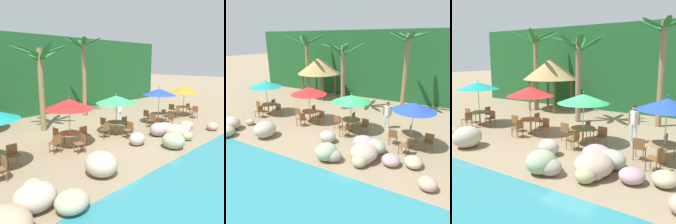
# 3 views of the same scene
# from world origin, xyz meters

# --- Properties ---
(ground_plane) EXTENTS (120.00, 120.00, 0.00)m
(ground_plane) POSITION_xyz_m (0.00, 0.00, 0.00)
(ground_plane) COLOR #937F60
(terrace_deck) EXTENTS (18.00, 5.20, 0.01)m
(terrace_deck) POSITION_xyz_m (0.00, 0.00, 0.00)
(terrace_deck) COLOR #937F60
(terrace_deck) RESTS_ON ground
(foliage_backdrop) EXTENTS (28.00, 2.40, 6.00)m
(foliage_backdrop) POSITION_xyz_m (0.00, 9.00, 3.00)
(foliage_backdrop) COLOR #1E5628
(foliage_backdrop) RESTS_ON ground
(rock_seawall) EXTENTS (13.22, 3.28, 0.89)m
(rock_seawall) POSITION_xyz_m (-1.19, -2.78, 0.36)
(rock_seawall) COLOR #BDB198
(rock_seawall) RESTS_ON ground
(umbrella_teal) EXTENTS (2.29, 2.29, 2.52)m
(umbrella_teal) POSITION_xyz_m (-6.28, 0.03, 2.21)
(umbrella_teal) COLOR silver
(umbrella_teal) RESTS_ON ground
(dining_table_teal) EXTENTS (1.10, 1.10, 0.74)m
(dining_table_teal) POSITION_xyz_m (-6.28, 0.03, 0.61)
(dining_table_teal) COLOR #A37547
(dining_table_teal) RESTS_ON ground
(chair_teal_seaward) EXTENTS (0.43, 0.44, 0.87)m
(chair_teal_seaward) POSITION_xyz_m (-5.43, 0.10, 0.51)
(chair_teal_seaward) COLOR brown
(chair_teal_seaward) RESTS_ON ground
(chair_teal_inland) EXTENTS (0.46, 0.46, 0.87)m
(chair_teal_inland) POSITION_xyz_m (-6.45, 0.87, 0.51)
(chair_teal_inland) COLOR brown
(chair_teal_inland) RESTS_ON ground
(chair_teal_left) EXTENTS (0.45, 0.46, 0.87)m
(chair_teal_left) POSITION_xyz_m (-7.13, -0.00, 0.51)
(chair_teal_left) COLOR brown
(chair_teal_left) RESTS_ON ground
(chair_teal_right) EXTENTS (0.44, 0.44, 0.87)m
(chair_teal_right) POSITION_xyz_m (-6.22, -0.82, 0.51)
(chair_teal_right) COLOR brown
(chair_teal_right) RESTS_ON ground
(umbrella_red) EXTENTS (2.28, 2.28, 2.46)m
(umbrella_red) POSITION_xyz_m (-2.68, 0.21, 2.12)
(umbrella_red) COLOR silver
(umbrella_red) RESTS_ON ground
(dining_table_red) EXTENTS (1.10, 1.10, 0.74)m
(dining_table_red) POSITION_xyz_m (-2.68, 0.21, 0.61)
(dining_table_red) COLOR #A37547
(dining_table_red) RESTS_ON ground
(chair_red_seaward) EXTENTS (0.46, 0.47, 0.87)m
(chair_red_seaward) POSITION_xyz_m (-1.83, 0.22, 0.51)
(chair_red_seaward) COLOR brown
(chair_red_seaward) RESTS_ON ground
(chair_red_inland) EXTENTS (0.46, 0.45, 0.87)m
(chair_red_inland) POSITION_xyz_m (-2.84, 1.05, 0.51)
(chair_red_inland) COLOR brown
(chair_red_inland) RESTS_ON ground
(chair_red_left) EXTENTS (0.44, 0.44, 0.87)m
(chair_red_left) POSITION_xyz_m (-3.53, 0.09, 0.51)
(chair_red_left) COLOR brown
(chair_red_left) RESTS_ON ground
(chair_red_right) EXTENTS (0.48, 0.47, 0.87)m
(chair_red_right) POSITION_xyz_m (-2.71, -0.64, 0.51)
(chair_red_right) COLOR brown
(chair_red_right) RESTS_ON ground
(umbrella_green) EXTENTS (2.23, 2.23, 2.33)m
(umbrella_green) POSITION_xyz_m (0.34, 0.14, 2.01)
(umbrella_green) COLOR silver
(umbrella_green) RESTS_ON ground
(dining_table_green) EXTENTS (1.10, 1.10, 0.74)m
(dining_table_green) POSITION_xyz_m (0.34, 0.14, 0.61)
(dining_table_green) COLOR #A37547
(dining_table_green) RESTS_ON ground
(chair_green_seaward) EXTENTS (0.43, 0.44, 0.87)m
(chair_green_seaward) POSITION_xyz_m (1.19, 0.20, 0.51)
(chair_green_seaward) COLOR brown
(chair_green_seaward) RESTS_ON ground
(chair_green_inland) EXTENTS (0.43, 0.42, 0.87)m
(chair_green_inland) POSITION_xyz_m (0.24, 0.99, 0.51)
(chair_green_inland) COLOR brown
(chair_green_inland) RESTS_ON ground
(chair_green_left) EXTENTS (0.45, 0.46, 0.87)m
(chair_green_left) POSITION_xyz_m (-0.51, 0.11, 0.51)
(chair_green_left) COLOR brown
(chair_green_left) RESTS_ON ground
(chair_green_right) EXTENTS (0.43, 0.42, 0.87)m
(chair_green_right) POSITION_xyz_m (0.43, -0.71, 0.51)
(chair_green_right) COLOR brown
(chair_green_right) RESTS_ON ground
(umbrella_blue) EXTENTS (2.07, 2.07, 2.47)m
(umbrella_blue) POSITION_xyz_m (3.85, -0.24, 2.15)
(umbrella_blue) COLOR silver
(umbrella_blue) RESTS_ON ground
(dining_table_blue) EXTENTS (1.10, 1.10, 0.74)m
(dining_table_blue) POSITION_xyz_m (3.85, -0.24, 0.61)
(dining_table_blue) COLOR #A37547
(dining_table_blue) RESTS_ON ground
(chair_blue_inland) EXTENTS (0.45, 0.44, 0.87)m
(chair_blue_inland) POSITION_xyz_m (3.79, 0.61, 0.51)
(chair_blue_inland) COLOR brown
(chair_blue_inland) RESTS_ON ground
(chair_blue_left) EXTENTS (0.44, 0.45, 0.87)m
(chair_blue_left) POSITION_xyz_m (3.00, -0.38, 0.51)
(chair_blue_left) COLOR brown
(chair_blue_left) RESTS_ON ground
(chair_blue_right) EXTENTS (0.48, 0.48, 0.87)m
(chair_blue_right) POSITION_xyz_m (3.82, -1.10, 0.51)
(chair_blue_right) COLOR brown
(chair_blue_right) RESTS_ON ground
(palm_tree_nearest) EXTENTS (3.68, 3.66, 5.61)m
(palm_tree_nearest) POSITION_xyz_m (-6.56, 5.39, 3.76)
(palm_tree_nearest) COLOR olive
(palm_tree_nearest) RESTS_ON ground
(palm_tree_second) EXTENTS (3.27, 3.19, 4.99)m
(palm_tree_second) POSITION_xyz_m (-2.09, 3.77, 3.50)
(palm_tree_second) COLOR olive
(palm_tree_second) RESTS_ON ground
(palm_tree_third) EXTENTS (2.83, 2.74, 5.74)m
(palm_tree_third) POSITION_xyz_m (2.16, 5.22, 3.83)
(palm_tree_third) COLOR olive
(palm_tree_third) RESTS_ON ground
(palapa_hut) EXTENTS (3.89, 3.89, 3.65)m
(palapa_hut) POSITION_xyz_m (-5.74, 6.00, 2.91)
(palapa_hut) COLOR brown
(palapa_hut) RESTS_ON ground
(waiter_in_white) EXTENTS (0.52, 0.36, 1.70)m
(waiter_in_white) POSITION_xyz_m (2.09, 1.55, 0.99)
(waiter_in_white) COLOR white
(waiter_in_white) RESTS_ON ground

